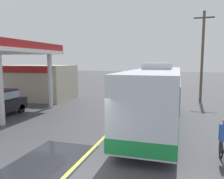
% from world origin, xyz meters
% --- Properties ---
extents(ground, '(120.00, 120.00, 0.00)m').
position_xyz_m(ground, '(0.00, 20.00, 0.00)').
color(ground, '#424247').
extents(lane_divider_stripe, '(0.16, 50.00, 0.01)m').
position_xyz_m(lane_divider_stripe, '(0.00, 15.00, 0.00)').
color(lane_divider_stripe, '#D8CC4C').
rests_on(lane_divider_stripe, ground).
extents(wet_puddle_patch, '(2.60, 3.61, 0.01)m').
position_xyz_m(wet_puddle_patch, '(-1.12, 0.53, 0.00)').
color(wet_puddle_patch, '#26282D').
rests_on(wet_puddle_patch, ground).
extents(coach_bus_main, '(2.60, 11.04, 3.69)m').
position_xyz_m(coach_bus_main, '(2.29, 6.03, 1.72)').
color(coach_bus_main, silver).
rests_on(coach_bus_main, ground).
extents(gas_station_roadside, '(9.10, 11.95, 5.10)m').
position_xyz_m(gas_station_roadside, '(-10.26, 10.83, 2.63)').
color(gas_station_roadside, '#B21E1E').
rests_on(gas_station_roadside, ground).
extents(minibus_opposing_lane, '(2.04, 6.13, 2.44)m').
position_xyz_m(minibus_opposing_lane, '(-2.49, 23.90, 1.47)').
color(minibus_opposing_lane, teal).
rests_on(minibus_opposing_lane, ground).
extents(cyclist_on_shoulder, '(0.34, 1.82, 1.72)m').
position_xyz_m(cyclist_on_shoulder, '(5.18, 1.99, 0.78)').
color(cyclist_on_shoulder, black).
rests_on(cyclist_on_shoulder, ground).
extents(utility_pole_roadside, '(1.80, 0.24, 8.34)m').
position_xyz_m(utility_pole_roadside, '(5.50, 15.88, 4.35)').
color(utility_pole_roadside, brown).
rests_on(utility_pole_roadside, ground).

